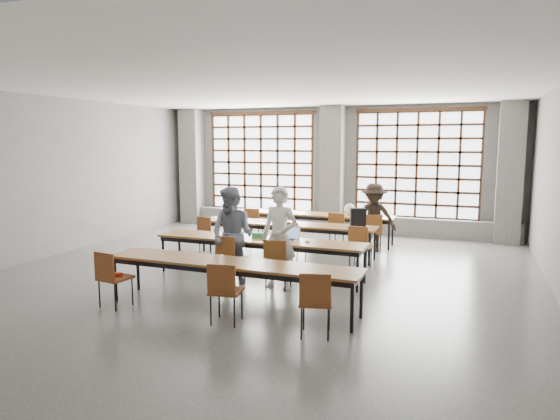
% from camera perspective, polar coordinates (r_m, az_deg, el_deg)
% --- Properties ---
extents(floor, '(11.00, 11.00, 0.00)m').
position_cam_1_polar(floor, '(9.38, -2.60, -7.75)').
color(floor, '#4A4A48').
rests_on(floor, ground).
extents(ceiling, '(11.00, 11.00, 0.00)m').
position_cam_1_polar(ceiling, '(9.09, -2.74, 14.03)').
color(ceiling, silver).
rests_on(ceiling, floor).
extents(wall_back, '(10.00, 0.00, 10.00)m').
position_cam_1_polar(wall_back, '(14.26, 6.33, 4.68)').
color(wall_back, '#5D5D5B').
rests_on(wall_back, floor).
extents(wall_left, '(0.00, 11.00, 11.00)m').
position_cam_1_polar(wall_left, '(11.99, -25.14, 3.41)').
color(wall_left, '#5D5D5B').
rests_on(wall_left, floor).
extents(column_left, '(0.60, 0.55, 3.50)m').
position_cam_1_polar(column_left, '(15.77, -10.01, 4.91)').
color(column_left, '#5D5D5A').
rests_on(column_left, floor).
extents(column_mid, '(0.60, 0.55, 3.50)m').
position_cam_1_polar(column_mid, '(13.99, 6.03, 4.63)').
color(column_mid, '#5D5D5A').
rests_on(column_mid, floor).
extents(column_right, '(0.60, 0.55, 3.50)m').
position_cam_1_polar(column_right, '(13.53, 24.79, 3.85)').
color(column_right, '#5D5D5A').
rests_on(column_right, floor).
extents(window_left, '(3.32, 0.12, 3.00)m').
position_cam_1_polar(window_left, '(14.92, -2.16, 5.44)').
color(window_left, white).
rests_on(window_left, wall_back).
extents(window_right, '(3.32, 0.12, 3.00)m').
position_cam_1_polar(window_right, '(13.77, 15.37, 4.97)').
color(window_right, white).
rests_on(window_right, wall_back).
extents(sill_ledge, '(9.80, 0.35, 0.50)m').
position_cam_1_polar(sill_ledge, '(14.23, 6.03, -1.40)').
color(sill_ledge, '#5D5D5A').
rests_on(sill_ledge, floor).
extents(desk_row_a, '(4.00, 0.70, 0.73)m').
position_cam_1_polar(desk_row_a, '(12.56, 3.89, -0.68)').
color(desk_row_a, brown).
rests_on(desk_row_a, floor).
extents(desk_row_b, '(4.00, 0.70, 0.73)m').
position_cam_1_polar(desk_row_b, '(11.06, 0.69, -1.83)').
color(desk_row_b, brown).
rests_on(desk_row_b, floor).
extents(desk_row_c, '(4.00, 0.70, 0.73)m').
position_cam_1_polar(desk_row_c, '(9.29, -2.39, -3.69)').
color(desk_row_c, brown).
rests_on(desk_row_c, floor).
extents(desk_row_d, '(4.00, 0.70, 0.73)m').
position_cam_1_polar(desk_row_d, '(7.57, -5.61, -6.37)').
color(desk_row_d, brown).
rests_on(desk_row_d, floor).
extents(chair_back_left, '(0.46, 0.46, 0.88)m').
position_cam_1_polar(chair_back_left, '(12.48, -3.09, -1.32)').
color(chair_back_left, brown).
rests_on(chair_back_left, floor).
extents(chair_back_mid, '(0.47, 0.47, 0.88)m').
position_cam_1_polar(chair_back_mid, '(11.77, 6.65, -1.92)').
color(chair_back_mid, brown).
rests_on(chair_back_mid, floor).
extents(chair_back_right, '(0.49, 0.49, 0.88)m').
position_cam_1_polar(chair_back_right, '(11.59, 10.60, -2.15)').
color(chair_back_right, brown).
rests_on(chair_back_right, floor).
extents(chair_mid_left, '(0.51, 0.51, 0.88)m').
position_cam_1_polar(chair_mid_left, '(11.19, -8.24, -2.45)').
color(chair_mid_left, maroon).
rests_on(chair_mid_left, floor).
extents(chair_mid_centre, '(0.50, 0.51, 0.88)m').
position_cam_1_polar(chair_mid_centre, '(10.37, 1.45, -3.19)').
color(chair_mid_centre, brown).
rests_on(chair_mid_centre, floor).
extents(chair_mid_right, '(0.46, 0.46, 0.88)m').
position_cam_1_polar(chair_mid_right, '(9.99, 9.10, -3.71)').
color(chair_mid_right, brown).
rests_on(chair_mid_right, floor).
extents(chair_front_left, '(0.47, 0.47, 0.88)m').
position_cam_1_polar(chair_front_left, '(8.89, -5.85, -5.09)').
color(chair_front_left, brown).
rests_on(chair_front_left, floor).
extents(chair_front_right, '(0.44, 0.45, 0.88)m').
position_cam_1_polar(chair_front_right, '(8.52, -0.34, -5.61)').
color(chair_front_right, brown).
rests_on(chair_front_right, floor).
extents(chair_near_left, '(0.48, 0.48, 0.88)m').
position_cam_1_polar(chair_near_left, '(8.02, -18.75, -6.90)').
color(chair_near_left, brown).
rests_on(chair_near_left, floor).
extents(chair_near_mid, '(0.47, 0.48, 0.88)m').
position_cam_1_polar(chair_near_mid, '(6.97, -6.38, -8.72)').
color(chair_near_mid, brown).
rests_on(chair_near_mid, floor).
extents(chair_near_right, '(0.51, 0.51, 0.88)m').
position_cam_1_polar(chair_near_right, '(6.50, 4.07, -9.94)').
color(chair_near_right, brown).
rests_on(chair_near_right, floor).
extents(student_male, '(0.67, 0.46, 1.77)m').
position_cam_1_polar(student_male, '(8.57, -0.05, -3.17)').
color(student_male, white).
rests_on(student_male, floor).
extents(student_female, '(0.88, 0.71, 1.73)m').
position_cam_1_polar(student_female, '(8.93, -5.45, -2.88)').
color(student_female, '#19264D').
rests_on(student_female, floor).
extents(student_back, '(1.06, 0.67, 1.57)m').
position_cam_1_polar(student_back, '(11.68, 10.68, -0.84)').
color(student_back, black).
rests_on(student_back, floor).
extents(laptop_front, '(0.38, 0.33, 0.26)m').
position_cam_1_polar(laptop_front, '(9.16, 1.06, -3.03)').
color(laptop_front, '#BCBCC1').
rests_on(laptop_front, desk_row_c).
extents(laptop_back, '(0.42, 0.38, 0.26)m').
position_cam_1_polar(laptop_back, '(12.32, 10.12, -0.36)').
color(laptop_back, '#B9B9BE').
rests_on(laptop_back, desk_row_a).
extents(mouse, '(0.10, 0.07, 0.04)m').
position_cam_1_polar(mouse, '(8.92, 3.17, -3.61)').
color(mouse, silver).
rests_on(mouse, desk_row_c).
extents(green_box, '(0.27, 0.17, 0.09)m').
position_cam_1_polar(green_box, '(9.36, -2.48, -2.91)').
color(green_box, '#2B833A').
rests_on(green_box, desk_row_c).
extents(phone, '(0.14, 0.09, 0.01)m').
position_cam_1_polar(phone, '(9.11, -1.60, -3.44)').
color(phone, black).
rests_on(phone, desk_row_c).
extents(paper_sheet_a, '(0.35, 0.31, 0.00)m').
position_cam_1_polar(paper_sheet_a, '(11.31, -2.07, -1.27)').
color(paper_sheet_a, white).
rests_on(paper_sheet_a, desk_row_b).
extents(paper_sheet_b, '(0.34, 0.27, 0.00)m').
position_cam_1_polar(paper_sheet_b, '(11.11, -0.85, -1.43)').
color(paper_sheet_b, silver).
rests_on(paper_sheet_b, desk_row_b).
extents(paper_sheet_c, '(0.31, 0.23, 0.00)m').
position_cam_1_polar(paper_sheet_c, '(11.01, 1.17, -1.52)').
color(paper_sheet_c, white).
rests_on(paper_sheet_c, desk_row_b).
extents(backpack, '(0.37, 0.30, 0.40)m').
position_cam_1_polar(backpack, '(10.62, 8.90, -0.87)').
color(backpack, black).
rests_on(backpack, desk_row_b).
extents(plastic_bag, '(0.26, 0.21, 0.29)m').
position_cam_1_polar(plastic_bag, '(12.34, 7.96, 0.09)').
color(plastic_bag, white).
rests_on(plastic_bag, desk_row_a).
extents(red_pouch, '(0.21, 0.13, 0.06)m').
position_cam_1_polar(red_pouch, '(8.08, -18.32, -7.04)').
color(red_pouch, '#992A12').
rests_on(red_pouch, chair_near_left).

